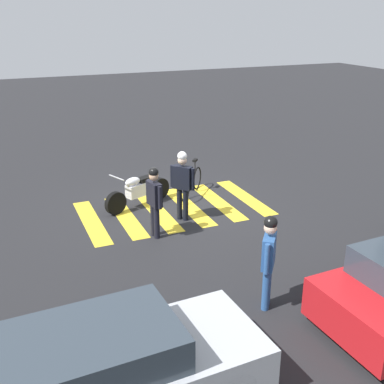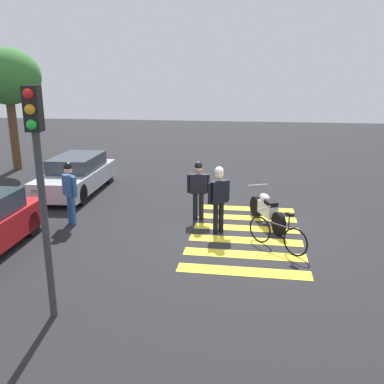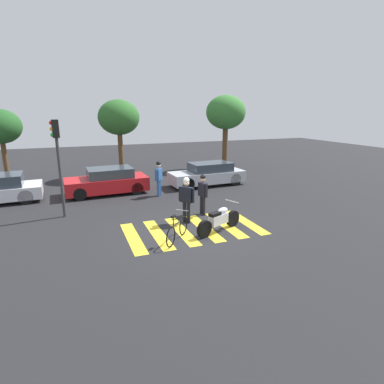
# 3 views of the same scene
# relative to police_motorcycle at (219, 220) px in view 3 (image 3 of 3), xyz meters

# --- Properties ---
(ground_plane) EXTENTS (60.00, 60.00, 0.00)m
(ground_plane) POSITION_rel_police_motorcycle_xyz_m (-0.80, 0.56, -0.45)
(ground_plane) COLOR #232326
(police_motorcycle) EXTENTS (2.07, 1.05, 1.03)m
(police_motorcycle) POSITION_rel_police_motorcycle_xyz_m (0.00, 0.00, 0.00)
(police_motorcycle) COLOR black
(police_motorcycle) RESTS_ON ground_plane
(leaning_bicycle) EXTENTS (1.21, 1.36, 1.01)m
(leaning_bicycle) POSITION_rel_police_motorcycle_xyz_m (-1.68, -0.21, -0.07)
(leaning_bicycle) COLOR black
(leaning_bicycle) RESTS_ON ground_plane
(officer_on_foot) EXTENTS (0.47, 0.55, 1.83)m
(officer_on_foot) POSITION_rel_police_motorcycle_xyz_m (-0.78, 1.31, 0.61)
(officer_on_foot) COLOR black
(officer_on_foot) RESTS_ON ground_plane
(officer_by_motorcycle) EXTENTS (0.26, 0.66, 1.75)m
(officer_by_motorcycle) POSITION_rel_police_motorcycle_xyz_m (0.20, 1.99, 0.55)
(officer_by_motorcycle) COLOR black
(officer_by_motorcycle) RESTS_ON ground_plane
(pedestrian_bystander) EXTENTS (0.46, 0.55, 1.81)m
(pedestrian_bystander) POSITION_rel_police_motorcycle_xyz_m (-0.73, 5.54, 0.60)
(pedestrian_bystander) COLOR #2D5999
(pedestrian_bystander) RESTS_ON ground_plane
(crosswalk_stripes) EXTENTS (4.95, 2.92, 0.01)m
(crosswalk_stripes) POSITION_rel_police_motorcycle_xyz_m (-0.80, 0.56, -0.45)
(crosswalk_stripes) COLOR yellow
(crosswalk_stripes) RESTS_ON ground_plane
(car_red_convertible) EXTENTS (4.26, 2.00, 1.37)m
(car_red_convertible) POSITION_rel_police_motorcycle_xyz_m (-3.14, 6.98, 0.20)
(car_red_convertible) COLOR black
(car_red_convertible) RESTS_ON ground_plane
(car_silver_sedan) EXTENTS (4.47, 1.85, 1.33)m
(car_silver_sedan) POSITION_rel_police_motorcycle_xyz_m (2.58, 6.82, 0.19)
(car_silver_sedan) COLOR black
(car_silver_sedan) RESTS_ON ground_plane
(traffic_light_pole) EXTENTS (0.35, 0.27, 3.96)m
(traffic_light_pole) POSITION_rel_police_motorcycle_xyz_m (-5.29, 3.83, 2.22)
(traffic_light_pole) COLOR #38383D
(traffic_light_pole) RESTS_ON ground_plane
(street_tree_near) EXTENTS (2.29, 2.29, 4.38)m
(street_tree_near) POSITION_rel_police_motorcycle_xyz_m (-8.41, 11.20, 2.91)
(street_tree_near) COLOR brown
(street_tree_near) RESTS_ON ground_plane
(street_tree_mid) EXTENTS (2.61, 2.61, 4.96)m
(street_tree_mid) POSITION_rel_police_motorcycle_xyz_m (-1.73, 11.20, 3.35)
(street_tree_mid) COLOR brown
(street_tree_mid) RESTS_ON ground_plane
(street_tree_far) EXTENTS (2.85, 2.85, 5.35)m
(street_tree_far) POSITION_rel_police_motorcycle_xyz_m (5.91, 11.20, 3.63)
(street_tree_far) COLOR brown
(street_tree_far) RESTS_ON ground_plane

